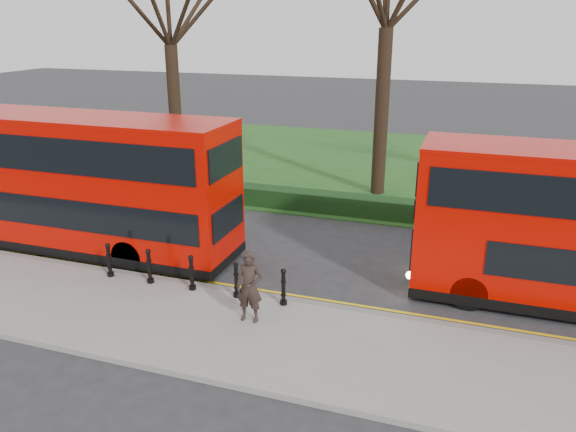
% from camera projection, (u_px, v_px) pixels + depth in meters
% --- Properties ---
extents(ground, '(120.00, 120.00, 0.00)m').
position_uv_depth(ground, '(251.00, 280.00, 16.84)').
color(ground, '#28282B').
rests_on(ground, ground).
extents(pavement, '(60.00, 4.00, 0.15)m').
position_uv_depth(pavement, '(206.00, 327.00, 14.13)').
color(pavement, gray).
rests_on(pavement, ground).
extents(kerb, '(60.00, 0.25, 0.16)m').
position_uv_depth(kerb, '(238.00, 293.00, 15.92)').
color(kerb, slate).
rests_on(kerb, ground).
extents(grass_verge, '(60.00, 18.00, 0.06)m').
position_uv_depth(grass_verge, '(357.00, 164.00, 30.22)').
color(grass_verge, '#1B4D19').
rests_on(grass_verge, ground).
extents(hedge, '(60.00, 0.90, 0.80)m').
position_uv_depth(hedge, '(315.00, 202.00, 22.78)').
color(hedge, black).
rests_on(hedge, ground).
extents(yellow_line_outer, '(60.00, 0.10, 0.01)m').
position_uv_depth(yellow_line_outer, '(242.00, 290.00, 16.21)').
color(yellow_line_outer, yellow).
rests_on(yellow_line_outer, ground).
extents(yellow_line_inner, '(60.00, 0.10, 0.01)m').
position_uv_depth(yellow_line_inner, '(245.00, 287.00, 16.39)').
color(yellow_line_inner, yellow).
rests_on(yellow_line_inner, ground).
extents(bollard_row, '(5.63, 0.15, 1.00)m').
position_uv_depth(bollard_row, '(192.00, 273.00, 15.79)').
color(bollard_row, black).
rests_on(bollard_row, pavement).
extents(bus_lead, '(11.38, 2.61, 4.53)m').
position_uv_depth(bus_lead, '(70.00, 183.00, 18.55)').
color(bus_lead, '#BD0800').
rests_on(bus_lead, ground).
extents(pedestrian, '(0.72, 0.49, 1.89)m').
position_uv_depth(pedestrian, '(249.00, 287.00, 14.03)').
color(pedestrian, black).
rests_on(pedestrian, pavement).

